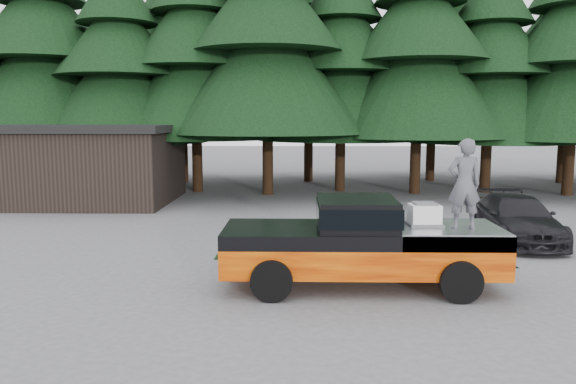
{
  "coord_description": "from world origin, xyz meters",
  "views": [
    {
      "loc": [
        0.45,
        -11.73,
        3.6
      ],
      "look_at": [
        0.23,
        0.0,
        2.04
      ],
      "focal_mm": 35.0,
      "sensor_mm": 36.0,
      "label": 1
    }
  ],
  "objects_px": {
    "pickup_truck": "(361,257)",
    "parked_car": "(517,218)",
    "utility_building": "(78,163)",
    "man_on_bed": "(464,184)",
    "air_compressor": "(424,215)"
  },
  "relations": [
    {
      "from": "man_on_bed",
      "to": "parked_car",
      "type": "bearing_deg",
      "value": -122.91
    },
    {
      "from": "air_compressor",
      "to": "man_on_bed",
      "type": "bearing_deg",
      "value": -31.03
    },
    {
      "from": "pickup_truck",
      "to": "parked_car",
      "type": "height_order",
      "value": "pickup_truck"
    },
    {
      "from": "pickup_truck",
      "to": "air_compressor",
      "type": "xyz_separation_m",
      "value": [
        1.35,
        0.08,
        0.88
      ]
    },
    {
      "from": "pickup_truck",
      "to": "utility_building",
      "type": "xyz_separation_m",
      "value": [
        -10.78,
        12.05,
        1.0
      ]
    },
    {
      "from": "man_on_bed",
      "to": "utility_building",
      "type": "bearing_deg",
      "value": -45.23
    },
    {
      "from": "parked_car",
      "to": "utility_building",
      "type": "bearing_deg",
      "value": 158.78
    },
    {
      "from": "pickup_truck",
      "to": "parked_car",
      "type": "relative_size",
      "value": 1.32
    },
    {
      "from": "pickup_truck",
      "to": "man_on_bed",
      "type": "bearing_deg",
      "value": -7.75
    },
    {
      "from": "pickup_truck",
      "to": "man_on_bed",
      "type": "xyz_separation_m",
      "value": [
        2.05,
        -0.28,
        1.59
      ]
    },
    {
      "from": "parked_car",
      "to": "utility_building",
      "type": "relative_size",
      "value": 0.54
    },
    {
      "from": "parked_car",
      "to": "air_compressor",
      "type": "bearing_deg",
      "value": -125.49
    },
    {
      "from": "utility_building",
      "to": "man_on_bed",
      "type": "bearing_deg",
      "value": -43.87
    },
    {
      "from": "parked_car",
      "to": "man_on_bed",
      "type": "bearing_deg",
      "value": -117.78
    },
    {
      "from": "man_on_bed",
      "to": "air_compressor",
      "type": "bearing_deg",
      "value": -28.66
    }
  ]
}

